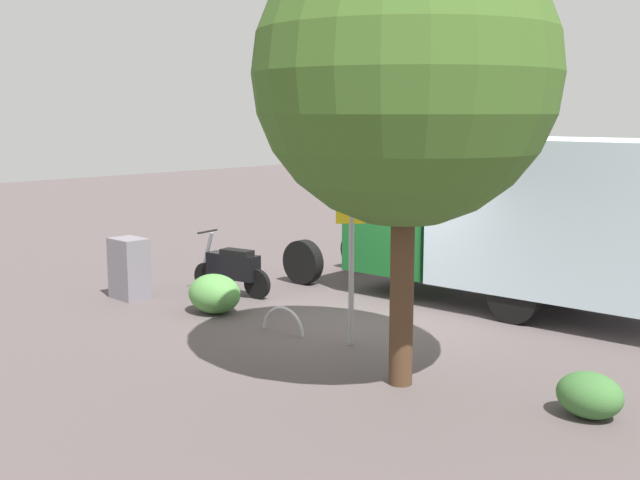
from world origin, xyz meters
The scene contains 9 objects.
ground_plane centered at (0.00, 0.00, 0.00)m, with size 60.00×60.00×0.00m, color #524848.
box_truck_near centered at (-1.32, -2.70, 1.65)m, with size 7.75×2.60×3.03m.
motorcycle centered at (3.07, 0.12, 0.52)m, with size 1.80×0.64×1.20m.
stop_sign centered at (-0.75, 1.04, 2.06)m, with size 0.71×0.33×3.09m.
street_tree centered at (-2.37, 1.89, 3.92)m, with size 3.76×3.76×5.81m.
utility_cabinet centered at (4.26, 1.64, 0.57)m, with size 0.70×0.51×1.14m, color slate.
bike_rack_hoop centered at (0.47, 1.28, 0.00)m, with size 0.85×0.85×0.05m, color #B7B7BC.
shrub_near_sign centered at (-4.64, 1.29, 0.26)m, with size 0.78×0.63×0.53m, color #3A6932.
shrub_mid_verge centered at (2.23, 1.24, 0.34)m, with size 1.01×0.82×0.69m, color #4E8941.
Camera 1 is at (-8.37, 9.69, 3.47)m, focal length 44.33 mm.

